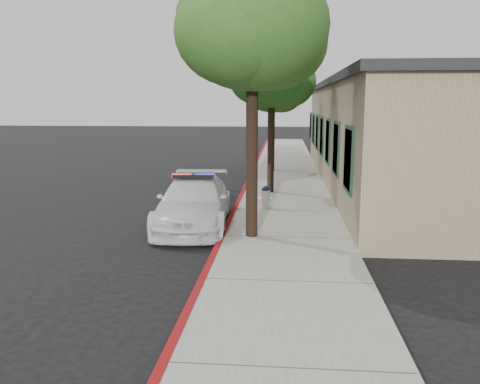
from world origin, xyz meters
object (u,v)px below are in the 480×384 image
police_car (194,202)px  street_tree_near (253,32)px  fire_hydrant (265,197)px  street_tree_mid (272,77)px  street_tree_far (274,91)px  clapboard_building (411,134)px

police_car → street_tree_near: 4.81m
police_car → street_tree_near: bearing=-43.3°
fire_hydrant → street_tree_mid: bearing=89.4°
street_tree_far → police_car: bearing=-100.2°
clapboard_building → street_tree_near: 11.09m
street_tree_near → street_tree_mid: size_ratio=1.18×
clapboard_building → street_tree_far: bearing=151.5°
police_car → street_tree_mid: size_ratio=0.87×
fire_hydrant → street_tree_mid: (0.09, 2.91, 3.76)m
fire_hydrant → street_tree_far: size_ratio=0.14×
fire_hydrant → clapboard_building: bearing=46.1°
clapboard_building → police_car: bearing=-135.1°
street_tree_near → police_car: bearing=140.3°
fire_hydrant → street_tree_near: (-0.20, -3.25, 4.45)m
street_tree_near → street_tree_far: size_ratio=1.29×
police_car → fire_hydrant: bearing=40.7°
street_tree_near → street_tree_mid: 6.21m
fire_hydrant → street_tree_far: street_tree_far is taller
clapboard_building → fire_hydrant: 8.22m
fire_hydrant → street_tree_far: bearing=91.0°
street_tree_near → clapboard_building: bearing=56.6°
fire_hydrant → street_tree_mid: 4.75m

